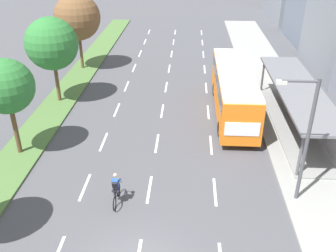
% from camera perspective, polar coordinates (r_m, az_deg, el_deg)
% --- Properties ---
extents(median_strip, '(2.60, 52.00, 0.12)m').
position_cam_1_polar(median_strip, '(34.65, -14.19, 6.17)').
color(median_strip, '#4C7038').
rests_on(median_strip, ground).
extents(sidewalk_right, '(4.50, 52.00, 0.15)m').
position_cam_1_polar(sidewalk_right, '(33.90, 15.61, 5.52)').
color(sidewalk_right, gray).
rests_on(sidewalk_right, ground).
extents(lane_divider_left, '(0.14, 46.05, 0.01)m').
position_cam_1_polar(lane_divider_left, '(31.32, -6.98, 4.37)').
color(lane_divider_left, white).
rests_on(lane_divider_left, ground).
extents(lane_divider_center, '(0.14, 46.05, 0.01)m').
position_cam_1_polar(lane_divider_center, '(30.90, -0.56, 4.25)').
color(lane_divider_center, white).
rests_on(lane_divider_center, ground).
extents(lane_divider_right, '(0.14, 46.05, 0.01)m').
position_cam_1_polar(lane_divider_right, '(30.88, 5.95, 4.08)').
color(lane_divider_right, white).
rests_on(lane_divider_right, ground).
extents(bus_shelter, '(2.90, 13.16, 2.86)m').
position_cam_1_polar(bus_shelter, '(27.03, 19.38, 3.28)').
color(bus_shelter, gray).
rests_on(bus_shelter, sidewalk_right).
extents(bus, '(2.54, 11.29, 3.37)m').
position_cam_1_polar(bus, '(27.94, 9.93, 5.76)').
color(bus, orange).
rests_on(bus, ground).
extents(cyclist, '(0.46, 1.82, 1.71)m').
position_cam_1_polar(cyclist, '(19.27, -7.88, -9.55)').
color(cyclist, black).
rests_on(cyclist, ground).
extents(median_tree_second, '(3.18, 3.18, 5.92)m').
position_cam_1_polar(median_tree_second, '(23.25, -23.30, 5.49)').
color(median_tree_second, brown).
rests_on(median_tree_second, median_strip).
extents(median_tree_third, '(3.95, 3.95, 6.56)m').
position_cam_1_polar(median_tree_third, '(30.02, -17.22, 11.79)').
color(median_tree_third, brown).
rests_on(median_tree_third, median_strip).
extents(median_tree_fourth, '(4.28, 4.28, 7.03)m').
position_cam_1_polar(median_tree_fourth, '(37.27, -13.59, 15.72)').
color(median_tree_fourth, brown).
rests_on(median_tree_fourth, median_strip).
extents(streetlight, '(1.91, 0.24, 6.50)m').
position_cam_1_polar(streetlight, '(18.66, 20.00, -1.14)').
color(streetlight, '#4C4C51').
rests_on(streetlight, sidewalk_right).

